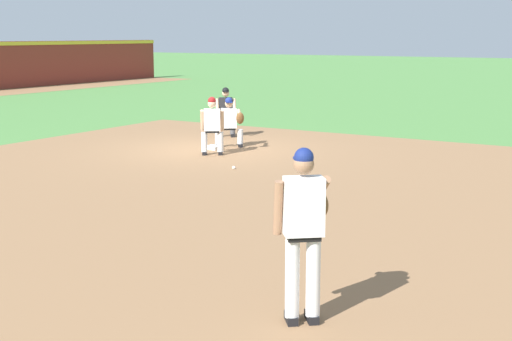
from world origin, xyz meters
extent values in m
plane|color=#518942|center=(0.00, 0.00, 0.00)|extent=(160.00, 160.00, 0.00)
cube|color=#936B47|center=(-4.50, -3.69, 0.00)|extent=(18.00, 18.00, 0.01)
cube|color=white|center=(0.00, 0.00, 0.04)|extent=(0.38, 0.38, 0.09)
sphere|color=white|center=(-2.11, -2.03, 0.04)|extent=(0.07, 0.07, 0.07)
cube|color=black|center=(-9.03, -7.28, 0.04)|extent=(0.27, 0.25, 0.09)
cylinder|color=white|center=(-9.06, -7.30, 0.50)|extent=(0.15, 0.15, 0.84)
cube|color=black|center=(-8.89, -7.45, 0.04)|extent=(0.27, 0.25, 0.09)
cylinder|color=white|center=(-8.92, -7.47, 0.50)|extent=(0.15, 0.15, 0.84)
cube|color=black|center=(-8.99, -7.39, 0.94)|extent=(0.37, 0.39, 0.06)
cube|color=white|center=(-8.99, -7.39, 1.26)|extent=(0.44, 0.46, 0.60)
sphere|color=#9E7051|center=(-8.98, -7.37, 1.69)|extent=(0.21, 0.21, 0.21)
sphere|color=navy|center=(-8.98, -7.37, 1.76)|extent=(0.20, 0.20, 0.20)
cube|color=navy|center=(-8.91, -7.32, 1.74)|extent=(0.19, 0.20, 0.02)
cylinder|color=#9E7051|center=(-9.09, -7.15, 1.23)|extent=(0.20, 0.19, 0.59)
cylinder|color=#9E7051|center=(-8.60, -7.39, 1.35)|extent=(0.46, 0.40, 0.41)
ellipsoid|color=brown|center=(-8.54, -7.34, 1.19)|extent=(0.36, 0.34, 0.34)
cube|color=black|center=(0.65, -0.43, 0.04)|extent=(0.27, 0.24, 0.09)
cylinder|color=white|center=(0.68, -0.41, 0.28)|extent=(0.15, 0.15, 0.40)
cube|color=black|center=(0.29, 0.04, 0.04)|extent=(0.27, 0.24, 0.09)
cylinder|color=white|center=(0.32, 0.07, 0.28)|extent=(0.15, 0.15, 0.40)
cube|color=black|center=(0.50, -0.17, 0.50)|extent=(0.36, 0.39, 0.06)
cube|color=white|center=(0.50, -0.17, 0.78)|extent=(0.43, 0.46, 0.52)
sphere|color=tan|center=(0.48, -0.18, 1.17)|extent=(0.21, 0.21, 0.21)
sphere|color=navy|center=(0.48, -0.18, 1.24)|extent=(0.20, 0.20, 0.20)
cube|color=navy|center=(0.41, -0.24, 1.22)|extent=(0.19, 0.20, 0.02)
cylinder|color=tan|center=(0.32, -0.62, 0.92)|extent=(0.52, 0.42, 0.24)
cylinder|color=tan|center=(0.27, -0.03, 0.72)|extent=(0.24, 0.22, 0.58)
ellipsoid|color=brown|center=(0.15, -0.75, 0.85)|extent=(0.29, 0.29, 0.35)
cube|color=black|center=(-0.86, -0.34, 0.04)|extent=(0.28, 0.24, 0.09)
cylinder|color=white|center=(-0.90, -0.36, 0.33)|extent=(0.15, 0.15, 0.50)
cube|color=black|center=(-0.64, -0.67, 0.04)|extent=(0.28, 0.24, 0.09)
cylinder|color=white|center=(-0.67, -0.69, 0.33)|extent=(0.15, 0.15, 0.50)
cube|color=black|center=(-0.79, -0.52, 0.60)|extent=(0.36, 0.39, 0.06)
cube|color=white|center=(-0.79, -0.52, 0.89)|extent=(0.42, 0.47, 0.54)
sphere|color=#DBB28E|center=(-0.77, -0.51, 1.29)|extent=(0.21, 0.21, 0.21)
sphere|color=maroon|center=(-0.77, -0.51, 1.36)|extent=(0.20, 0.20, 0.20)
cube|color=maroon|center=(-0.69, -0.46, 1.34)|extent=(0.19, 0.20, 0.02)
cylinder|color=#DBB28E|center=(-0.80, -0.23, 0.86)|extent=(0.32, 0.26, 0.56)
cylinder|color=#DBB28E|center=(-0.53, -0.65, 0.86)|extent=(0.32, 0.26, 0.56)
cube|color=black|center=(2.17, 0.81, 0.04)|extent=(0.27, 0.24, 0.09)
cylinder|color=#515154|center=(2.20, 0.83, 0.33)|extent=(0.15, 0.15, 0.50)
cube|color=black|center=(1.93, 1.13, 0.04)|extent=(0.27, 0.24, 0.09)
cylinder|color=#515154|center=(1.96, 1.15, 0.33)|extent=(0.15, 0.15, 0.50)
cube|color=black|center=(2.08, 0.99, 0.60)|extent=(0.36, 0.39, 0.06)
cube|color=#232326|center=(2.08, 0.99, 0.89)|extent=(0.43, 0.46, 0.54)
sphere|color=#DBB28E|center=(2.07, 0.98, 1.29)|extent=(0.21, 0.21, 0.21)
sphere|color=black|center=(2.07, 0.98, 1.36)|extent=(0.20, 0.20, 0.20)
cube|color=black|center=(2.00, 0.93, 1.34)|extent=(0.19, 0.20, 0.02)
cylinder|color=#DBB28E|center=(2.12, 0.71, 0.86)|extent=(0.31, 0.27, 0.56)
cylinder|color=#DBB28E|center=(1.82, 1.10, 0.86)|extent=(0.31, 0.27, 0.56)
camera|label=1|loc=(-15.23, -10.64, 2.97)|focal=50.00mm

